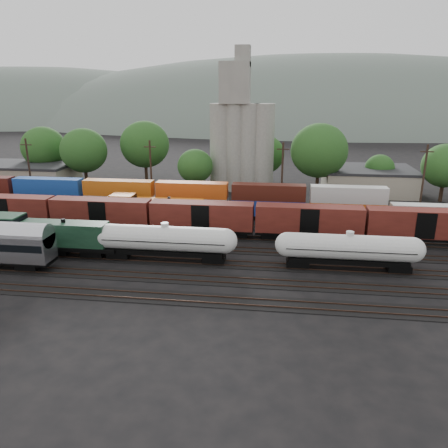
# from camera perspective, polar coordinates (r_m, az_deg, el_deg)

# --- Properties ---
(ground) EXTENTS (600.00, 600.00, 0.00)m
(ground) POSITION_cam_1_polar(r_m,az_deg,el_deg) (60.25, -4.19, -3.14)
(ground) COLOR black
(tracks) EXTENTS (180.00, 33.20, 0.20)m
(tracks) POSITION_cam_1_polar(r_m,az_deg,el_deg) (60.23, -4.20, -3.09)
(tracks) COLOR black
(tracks) RESTS_ON ground
(green_locomotive) EXTENTS (18.73, 3.30, 4.96)m
(green_locomotive) POSITION_cam_1_polar(r_m,az_deg,el_deg) (61.57, -22.79, -1.27)
(green_locomotive) COLOR black
(green_locomotive) RESTS_ON ground
(tank_car_a) EXTENTS (18.18, 3.25, 4.76)m
(tank_car_a) POSITION_cam_1_polar(r_m,az_deg,el_deg) (55.24, -7.67, -2.07)
(tank_car_a) COLOR silver
(tank_car_a) RESTS_ON ground
(tank_car_b) EXTENTS (17.51, 3.13, 4.59)m
(tank_car_b) POSITION_cam_1_polar(r_m,az_deg,el_deg) (54.16, 15.97, -3.12)
(tank_car_b) COLOR silver
(tank_car_b) RESTS_ON ground
(orange_locomotive) EXTENTS (18.03, 3.01, 4.51)m
(orange_locomotive) POSITION_cam_1_polar(r_m,az_deg,el_deg) (70.79, -9.56, 1.99)
(orange_locomotive) COLOR black
(orange_locomotive) RESTS_ON ground
(boxcar_string) EXTENTS (138.20, 2.90, 4.20)m
(boxcar_string) POSITION_cam_1_polar(r_m,az_deg,el_deg) (63.82, -2.90, 1.03)
(boxcar_string) COLOR black
(boxcar_string) RESTS_ON ground
(container_wall) EXTENTS (185.48, 2.60, 5.80)m
(container_wall) POSITION_cam_1_polar(r_m,az_deg,el_deg) (72.77, 3.18, 2.75)
(container_wall) COLOR black
(container_wall) RESTS_ON ground
(grain_silo) EXTENTS (13.40, 5.00, 29.00)m
(grain_silo) POSITION_cam_1_polar(r_m,az_deg,el_deg) (92.14, 2.21, 11.26)
(grain_silo) COLOR gray
(grain_silo) RESTS_ON ground
(industrial_sheds) EXTENTS (119.38, 17.26, 5.10)m
(industrial_sheds) POSITION_cam_1_polar(r_m,az_deg,el_deg) (92.50, 4.18, 5.80)
(industrial_sheds) COLOR #9E937F
(industrial_sheds) RESTS_ON ground
(tree_band) EXTENTS (168.71, 21.27, 14.46)m
(tree_band) POSITION_cam_1_polar(r_m,az_deg,el_deg) (94.29, -3.23, 9.31)
(tree_band) COLOR black
(tree_band) RESTS_ON ground
(utility_poles) EXTENTS (122.20, 0.36, 12.00)m
(utility_poles) POSITION_cam_1_polar(r_m,az_deg,el_deg) (79.51, -1.14, 6.61)
(utility_poles) COLOR black
(utility_poles) RESTS_ON ground
(distant_hills) EXTENTS (860.00, 286.00, 130.00)m
(distant_hills) POSITION_cam_1_polar(r_m,az_deg,el_deg) (318.21, 9.68, 9.63)
(distant_hills) COLOR #59665B
(distant_hills) RESTS_ON ground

